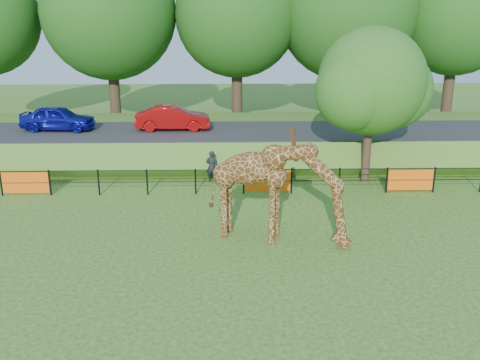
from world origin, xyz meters
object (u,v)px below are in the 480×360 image
Objects in this scene: tree_east at (374,85)px; giraffe at (279,192)px; visitor at (212,167)px; car_red at (173,118)px; car_blue at (58,118)px.

giraffe is at bearing -125.23° from tree_east.
visitor is at bearing 128.53° from giraffe.
visitor is at bearing -156.34° from car_red.
car_blue is 15.90m from tree_east.
tree_east reaches higher than giraffe.
tree_east reaches higher than visitor.
car_red is 10.43m from tree_east.
car_blue is at bearing 88.62° from car_red.
visitor is 0.21× the size of tree_east.
visitor is (2.11, -4.62, -1.33)m from car_red.
car_blue is 9.41m from visitor.
car_blue reaches higher than visitor.
car_blue is (-10.41, 11.24, 0.36)m from giraffe.
car_red is at bearing 152.80° from tree_east.
tree_east is at bearing 73.56° from giraffe.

